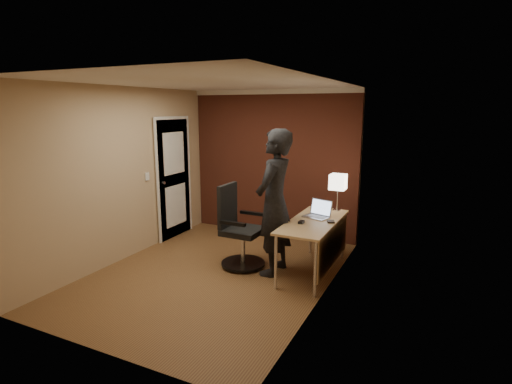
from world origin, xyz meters
TOP-DOWN VIEW (x-y plane):
  - room at (-0.27, 1.54)m, footprint 4.00×4.00m
  - desk at (1.25, 0.59)m, footprint 0.60×1.50m
  - desk_lamp at (1.33, 1.24)m, footprint 0.22×0.22m
  - laptop at (1.18, 0.80)m, footprint 0.39×0.35m
  - mouse at (1.07, 0.40)m, footprint 0.06×0.10m
  - wallet at (1.41, 0.60)m, footprint 0.12×0.13m
  - office_chair at (0.16, 0.37)m, footprint 0.62×0.63m
  - person at (0.70, 0.37)m, footprint 0.48×0.72m

SIDE VIEW (x-z plane):
  - office_chair at x=0.16m, z-range -0.07..1.07m
  - desk at x=1.25m, z-range 0.24..0.97m
  - wallet at x=1.41m, z-range 0.73..0.75m
  - mouse at x=1.07m, z-range 0.73..0.76m
  - laptop at x=1.18m, z-range 0.68..0.91m
  - person at x=0.70m, z-range 0.00..1.94m
  - desk_lamp at x=1.33m, z-range 0.88..1.41m
  - room at x=-0.27m, z-range -0.63..3.37m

